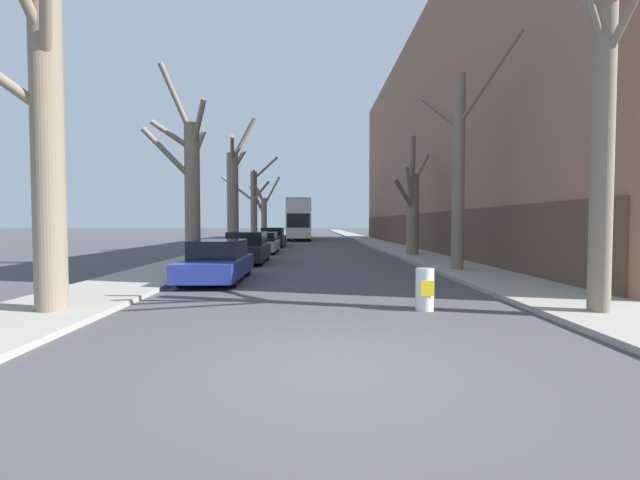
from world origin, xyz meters
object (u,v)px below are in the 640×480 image
object	(u,v)px
street_tree_left_1	(190,182)
traffic_bollard	(425,289)
double_decker_bus	(300,217)
street_tree_right_2	(412,207)
parked_car_0	(218,262)
street_tree_left_4	(263,212)
parked_car_3	(273,238)
parked_car_2	(263,243)
parked_car_1	(247,248)
street_tree_right_0	(605,105)
street_tree_left_3	(254,203)
street_tree_left_0	(41,128)
street_tree_left_2	(234,196)
street_tree_right_1	(459,167)

from	to	relation	value
street_tree_left_1	traffic_bollard	xyz separation A→B (m)	(7.65, -9.63, -3.17)
double_decker_bus	traffic_bollard	world-z (taller)	double_decker_bus
street_tree_right_2	parked_car_0	world-z (taller)	street_tree_right_2
street_tree_left_4	parked_car_3	distance (m)	14.07
traffic_bollard	parked_car_2	bearing A→B (deg)	107.11
parked_car_3	parked_car_1	bearing A→B (deg)	-90.00
street_tree_right_0	street_tree_left_1	bearing A→B (deg)	136.44
street_tree_left_4	parked_car_3	world-z (taller)	street_tree_left_4
street_tree_left_3	double_decker_bus	distance (m)	10.42
street_tree_right_0	double_decker_bus	xyz separation A→B (m)	(-6.96, 39.09, -1.67)
parked_car_3	double_decker_bus	bearing A→B (deg)	82.80
traffic_bollard	street_tree_right_0	bearing A→B (deg)	-12.91
parked_car_1	parked_car_2	distance (m)	6.67
street_tree_left_0	street_tree_left_2	xyz separation A→B (m)	(0.21, 19.42, -0.10)
street_tree_left_1	street_tree_left_2	size ratio (longest dim) A/B	0.98
street_tree_left_3	parked_car_0	xyz separation A→B (m)	(2.02, -23.92, -2.96)
parked_car_1	parked_car_2	world-z (taller)	parked_car_1
street_tree_right_2	street_tree_right_1	bearing A→B (deg)	-90.49
parked_car_2	traffic_bollard	distance (m)	18.51
street_tree_left_0	street_tree_right_0	bearing A→B (deg)	-1.25
street_tree_right_0	parked_car_1	bearing A→B (deg)	126.54
parked_car_1	street_tree_left_0	bearing A→B (deg)	-100.98
street_tree_left_0	street_tree_left_3	bearing A→B (deg)	89.58
parked_car_0	parked_car_1	xyz separation A→B (m)	(0.00, 6.24, 0.06)
parked_car_1	parked_car_2	bearing A→B (deg)	90.00
double_decker_bus	parked_car_3	distance (m)	14.11
traffic_bollard	parked_car_0	bearing A→B (deg)	138.77
street_tree_left_0	parked_car_2	bearing A→B (deg)	82.99
street_tree_right_0	parked_car_1	xyz separation A→B (m)	(-8.72, 11.77, -3.46)
street_tree_left_0	parked_car_2	size ratio (longest dim) A/B	1.79
street_tree_left_0	parked_car_1	bearing A→B (deg)	79.02
street_tree_right_0	street_tree_left_0	bearing A→B (deg)	178.75
street_tree_left_3	street_tree_left_4	bearing A→B (deg)	91.46
street_tree_left_0	street_tree_left_2	world-z (taller)	street_tree_left_2
parked_car_0	street_tree_right_2	bearing A→B (deg)	48.59
street_tree_left_3	street_tree_right_0	xyz separation A→B (m)	(10.74, -29.44, 0.57)
street_tree_right_1	street_tree_right_2	bearing A→B (deg)	89.51
street_tree_left_4	traffic_bollard	bearing A→B (deg)	-78.57
street_tree_right_0	parked_car_2	size ratio (longest dim) A/B	1.76
parked_car_1	double_decker_bus	bearing A→B (deg)	86.33
street_tree_left_2	parked_car_1	distance (m)	8.66
parked_car_0	street_tree_right_0	bearing A→B (deg)	-32.35
street_tree_left_1	parked_car_2	world-z (taller)	street_tree_left_1
double_decker_bus	parked_car_3	bearing A→B (deg)	-97.20
parked_car_0	traffic_bollard	xyz separation A→B (m)	(5.45, -4.77, -0.17)
street_tree_left_0	street_tree_right_1	distance (m)	13.12
street_tree_left_3	double_decker_bus	world-z (taller)	street_tree_left_3
street_tree_right_2	double_decker_bus	xyz separation A→B (m)	(-6.87, 23.80, -0.29)
street_tree_right_0	street_tree_right_2	xyz separation A→B (m)	(-0.10, 15.30, -1.37)
street_tree_left_3	street_tree_right_2	size ratio (longest dim) A/B	1.21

